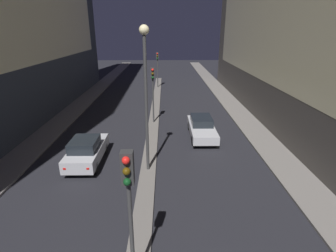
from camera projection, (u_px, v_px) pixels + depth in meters
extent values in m
cube|color=#66605B|center=(154.00, 116.00, 23.56)|extent=(0.85, 38.40, 0.12)
cylinder|color=#383838|center=(132.00, 238.00, 7.35)|extent=(0.12, 0.12, 3.59)
cube|color=#2D2D2D|center=(127.00, 168.00, 6.57)|extent=(0.32, 0.28, 0.90)
sphere|color=red|center=(126.00, 160.00, 6.30)|extent=(0.20, 0.20, 0.20)
sphere|color=#4C380A|center=(126.00, 171.00, 6.40)|extent=(0.20, 0.20, 0.20)
sphere|color=#0F3D19|center=(127.00, 182.00, 6.51)|extent=(0.20, 0.20, 0.20)
cylinder|color=#383838|center=(153.00, 101.00, 21.31)|extent=(0.12, 0.12, 3.59)
cube|color=#2D2D2D|center=(153.00, 73.00, 20.53)|extent=(0.32, 0.28, 0.90)
sphere|color=red|center=(152.00, 70.00, 20.25)|extent=(0.20, 0.20, 0.20)
sphere|color=#4C380A|center=(153.00, 74.00, 20.36)|extent=(0.20, 0.20, 0.20)
sphere|color=#0F3D19|center=(153.00, 78.00, 20.46)|extent=(0.20, 0.20, 0.20)
cylinder|color=#383838|center=(158.00, 73.00, 34.61)|extent=(0.12, 0.12, 3.59)
cube|color=#2D2D2D|center=(157.00, 56.00, 33.82)|extent=(0.32, 0.28, 0.90)
sphere|color=red|center=(157.00, 54.00, 33.55)|extent=(0.20, 0.20, 0.20)
sphere|color=#4C380A|center=(157.00, 56.00, 33.66)|extent=(0.20, 0.20, 0.20)
sphere|color=#0F3D19|center=(157.00, 58.00, 33.76)|extent=(0.20, 0.20, 0.20)
cylinder|color=#383838|center=(146.00, 107.00, 13.34)|extent=(0.16, 0.16, 7.14)
sphere|color=#F9EAB2|center=(144.00, 30.00, 12.05)|extent=(0.47, 0.47, 0.47)
cube|color=#B2B2B7|center=(87.00, 152.00, 15.33)|extent=(1.71, 4.05, 0.70)
cube|color=black|center=(84.00, 144.00, 14.83)|extent=(1.46, 1.82, 0.58)
cube|color=red|center=(64.00, 169.00, 13.41)|extent=(0.14, 0.04, 0.10)
cube|color=red|center=(88.00, 169.00, 13.43)|extent=(0.14, 0.04, 0.10)
cylinder|color=black|center=(81.00, 148.00, 16.62)|extent=(0.22, 0.64, 0.64)
cylinder|color=black|center=(105.00, 148.00, 16.64)|extent=(0.22, 0.64, 0.64)
cylinder|color=black|center=(68.00, 168.00, 14.27)|extent=(0.22, 0.64, 0.64)
cylinder|color=black|center=(95.00, 168.00, 14.29)|extent=(0.22, 0.64, 0.64)
cube|color=#B2B2B7|center=(202.00, 129.00, 19.05)|extent=(1.72, 4.68, 0.57)
cube|color=black|center=(201.00, 120.00, 19.19)|extent=(1.46, 2.11, 0.52)
cube|color=red|center=(191.00, 118.00, 21.22)|extent=(0.14, 0.04, 0.10)
cube|color=red|center=(205.00, 118.00, 21.24)|extent=(0.14, 0.04, 0.10)
cylinder|color=black|center=(190.00, 126.00, 20.50)|extent=(0.22, 0.64, 0.64)
cylinder|color=black|center=(209.00, 126.00, 20.52)|extent=(0.22, 0.64, 0.64)
cylinder|color=black|center=(193.00, 141.00, 17.78)|extent=(0.22, 0.64, 0.64)
cylinder|color=black|center=(215.00, 140.00, 17.80)|extent=(0.22, 0.64, 0.64)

